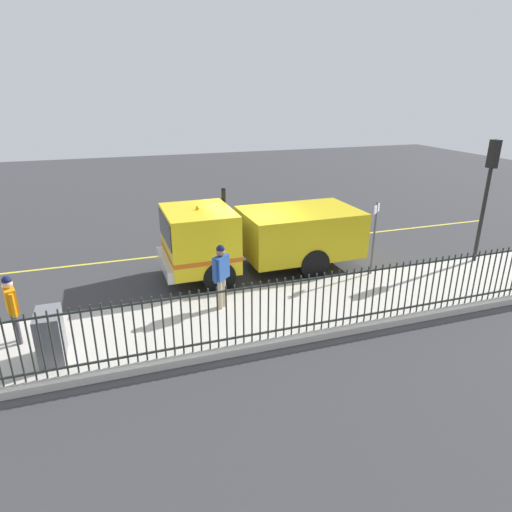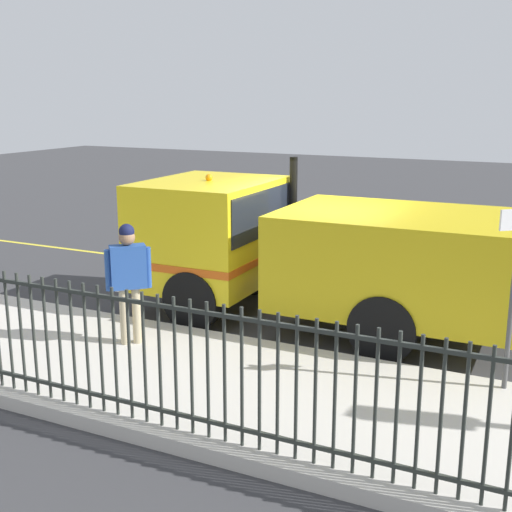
% 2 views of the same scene
% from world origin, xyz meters
% --- Properties ---
extents(ground_plane, '(57.38, 57.38, 0.00)m').
position_xyz_m(ground_plane, '(0.00, 0.00, 0.00)').
color(ground_plane, '#38383A').
rests_on(ground_plane, ground).
extents(sidewalk_slab, '(3.03, 26.08, 0.17)m').
position_xyz_m(sidewalk_slab, '(3.29, 0.00, 0.09)').
color(sidewalk_slab, beige).
rests_on(sidewalk_slab, ground).
extents(lane_marking, '(0.12, 23.47, 0.01)m').
position_xyz_m(lane_marking, '(-2.11, 0.00, 0.00)').
color(lane_marking, yellow).
rests_on(lane_marking, ground).
extents(work_truck, '(2.55, 6.37, 2.56)m').
position_xyz_m(work_truck, '(0.30, -0.04, 1.27)').
color(work_truck, yellow).
rests_on(work_truck, ground).
extents(worker_standing, '(0.49, 0.50, 1.73)m').
position_xyz_m(worker_standing, '(2.72, -1.66, 1.23)').
color(worker_standing, '#264C99').
rests_on(worker_standing, sidewalk_slab).
extents(iron_fence, '(0.04, 22.20, 1.46)m').
position_xyz_m(iron_fence, '(4.58, -0.00, 0.91)').
color(iron_fence, '#2D332D').
rests_on(iron_fence, sidewalk_slab).
extents(traffic_cone, '(0.40, 0.40, 0.57)m').
position_xyz_m(traffic_cone, '(-1.88, 2.63, 0.28)').
color(traffic_cone, orange).
rests_on(traffic_cone, ground).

